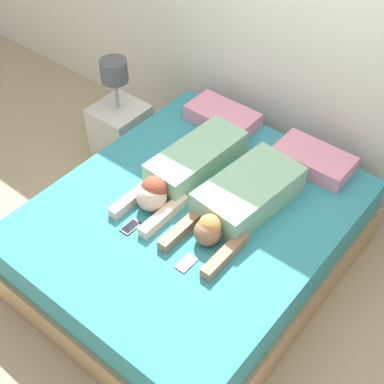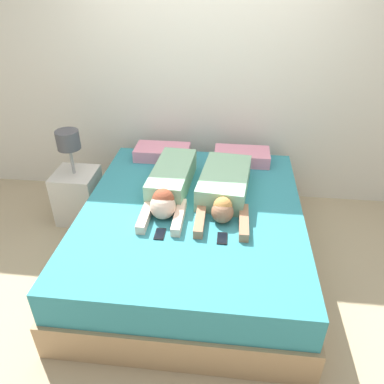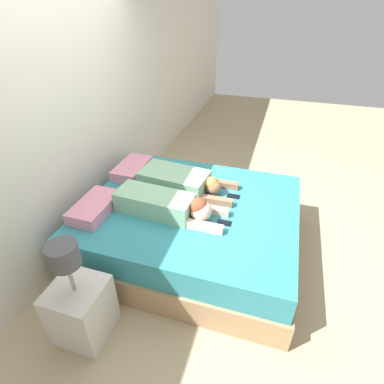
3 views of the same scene
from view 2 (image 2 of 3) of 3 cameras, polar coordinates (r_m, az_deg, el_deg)
name	(u,v)px [view 2 (image 2 of 3)]	position (r m, az deg, el deg)	size (l,w,h in m)	color
ground_plane	(192,260)	(3.41, 0.00, -10.37)	(12.00, 12.00, 0.00)	tan
wall_back	(206,77)	(3.87, 2.12, 17.06)	(12.00, 0.06, 2.60)	silver
bed	(192,236)	(3.22, 0.00, -6.66)	(1.84, 2.15, 0.57)	tan
pillow_head_left	(162,152)	(3.81, -4.55, 6.05)	(0.54, 0.30, 0.12)	pink
pillow_head_right	(242,156)	(3.75, 7.59, 5.42)	(0.54, 0.30, 0.12)	pink
person_left	(170,184)	(3.17, -3.39, 1.19)	(0.35, 1.09, 0.23)	#8CBF99
person_right	(224,187)	(3.15, 4.94, 0.76)	(0.46, 1.06, 0.20)	#8CBF99
cell_phone_left	(160,234)	(2.77, -4.92, -6.38)	(0.07, 0.13, 0.01)	black
cell_phone_right	(222,238)	(2.73, 4.62, -7.05)	(0.07, 0.13, 0.01)	black
nightstand	(78,191)	(3.92, -17.03, 0.15)	(0.40, 0.40, 0.96)	beige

